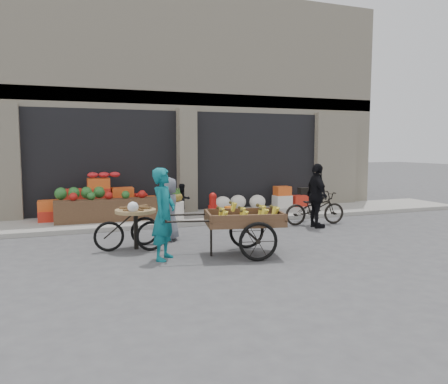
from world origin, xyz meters
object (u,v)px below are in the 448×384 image
object	(u,v)px
orange_bucket	(230,212)
vendor_grey	(169,209)
vendor_woman	(164,214)
seated_person	(183,200)
cyclist	(317,196)
pineapple_bin	(175,210)
banana_cart	(241,217)
fire_hydrant	(213,204)
tricycle_cart	(135,222)
bicycle	(315,208)

from	to	relation	value
orange_bucket	vendor_grey	size ratio (longest dim) A/B	0.22
vendor_woman	seated_person	bearing A→B (deg)	15.44
vendor_grey	cyclist	world-z (taller)	cyclist
pineapple_bin	cyclist	size ratio (longest dim) A/B	0.31
banana_cart	vendor_woman	distance (m)	1.51
banana_cart	cyclist	distance (m)	3.59
orange_bucket	banana_cart	distance (m)	3.99
fire_hydrant	orange_bucket	world-z (taller)	fire_hydrant
vendor_woman	tricycle_cart	world-z (taller)	vendor_woman
vendor_woman	tricycle_cart	xyz separation A→B (m)	(-0.37, 1.03, -0.30)
orange_bucket	tricycle_cart	size ratio (longest dim) A/B	0.22
orange_bucket	vendor_grey	distance (m)	2.99
bicycle	cyclist	world-z (taller)	cyclist
tricycle_cart	bicycle	distance (m)	5.19
tricycle_cart	vendor_grey	xyz separation A→B (m)	(0.85, 0.61, 0.16)
seated_person	bicycle	bearing A→B (deg)	-43.14
pineapple_bin	tricycle_cart	xyz separation A→B (m)	(-1.49, -2.63, 0.20)
seated_person	vendor_woman	xyz separation A→B (m)	(-1.52, -4.27, 0.28)
pineapple_bin	fire_hydrant	size ratio (longest dim) A/B	0.73
seated_person	bicycle	xyz separation A→B (m)	(3.16, -2.07, -0.13)
seated_person	banana_cart	xyz separation A→B (m)	(-0.02, -4.46, 0.18)
fire_hydrant	bicycle	world-z (taller)	bicycle
pineapple_bin	banana_cart	distance (m)	3.90
banana_cart	cyclist	xyz separation A→B (m)	(2.98, 2.00, 0.08)
vendor_woman	vendor_grey	world-z (taller)	vendor_woman
pineapple_bin	bicycle	distance (m)	3.85
banana_cart	tricycle_cart	xyz separation A→B (m)	(-1.87, 1.23, -0.20)
banana_cart	vendor_grey	size ratio (longest dim) A/B	1.84
seated_person	vendor_grey	size ratio (longest dim) A/B	0.65
vendor_grey	banana_cart	bearing A→B (deg)	50.86
bicycle	orange_bucket	bearing A→B (deg)	61.36
vendor_woman	fire_hydrant	bearing A→B (deg)	3.51
vendor_woman	cyclist	bearing A→B (deg)	-33.08
seated_person	tricycle_cart	size ratio (longest dim) A/B	0.65
orange_bucket	seated_person	distance (m)	1.42
fire_hydrant	vendor_woman	distance (m)	4.26
tricycle_cart	pineapple_bin	bearing A→B (deg)	57.79
vendor_grey	cyclist	xyz separation A→B (m)	(4.00, 0.16, 0.12)
pineapple_bin	orange_bucket	bearing A→B (deg)	-3.58
vendor_woman	bicycle	bearing A→B (deg)	-29.79
pineapple_bin	tricycle_cart	bearing A→B (deg)	-119.47
seated_person	cyclist	bearing A→B (deg)	-49.76
seated_person	pineapple_bin	bearing A→B (deg)	-133.69
banana_cart	cyclist	bearing A→B (deg)	45.32
cyclist	seated_person	bearing A→B (deg)	56.42
pineapple_bin	vendor_grey	xyz separation A→B (m)	(-0.64, -2.02, 0.35)
orange_bucket	vendor_woman	size ratio (longest dim) A/B	0.18
banana_cart	cyclist	size ratio (longest dim) A/B	1.58
seated_person	orange_bucket	bearing A→B (deg)	-40.26
seated_person	vendor_grey	xyz separation A→B (m)	(-1.04, -2.62, 0.14)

